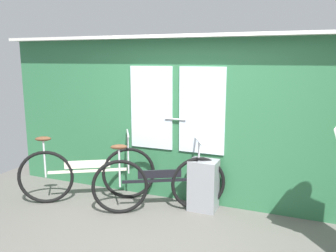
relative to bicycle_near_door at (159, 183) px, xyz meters
The scene contains 4 objects.
train_door_wall 0.94m from the bicycle_near_door, 63.28° to the left, with size 5.52×0.28×2.17m.
bicycle_near_door is the anchor object (origin of this frame).
bicycle_leaning_behind 1.02m from the bicycle_near_door, behind, with size 1.57×0.95×0.93m.
trash_bin_by_wall 0.56m from the bicycle_near_door, 29.19° to the left, with size 0.35×0.28×0.64m, color gray.
Camera 1 is at (1.40, -2.87, 1.90)m, focal length 37.52 mm.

